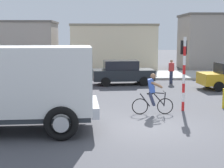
% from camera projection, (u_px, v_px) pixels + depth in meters
% --- Properties ---
extents(ground_plane, '(120.00, 120.00, 0.00)m').
position_uv_depth(ground_plane, '(146.00, 127.00, 12.07)').
color(ground_plane, '#4C4C51').
extents(sidewalk_far, '(80.00, 5.00, 0.16)m').
position_uv_depth(sidewalk_far, '(122.00, 75.00, 26.81)').
color(sidewalk_far, '#ADADA8').
rests_on(sidewalk_far, ground).
extents(truck_foreground, '(5.56, 3.09, 2.90)m').
position_uv_depth(truck_foreground, '(16.00, 83.00, 11.38)').
color(truck_foreground, white).
rests_on(truck_foreground, ground).
extents(cyclist, '(1.73, 0.50, 1.72)m').
position_uv_depth(cyclist, '(153.00, 94.00, 13.86)').
color(cyclist, black).
rests_on(cyclist, ground).
extents(traffic_light_pole, '(0.24, 0.43, 3.20)m').
position_uv_depth(traffic_light_pole, '(184.00, 63.00, 14.44)').
color(traffic_light_pole, red).
rests_on(traffic_light_pole, ground).
extents(car_red_near, '(4.17, 2.23, 1.60)m').
position_uv_depth(car_red_near, '(43.00, 76.00, 20.23)').
color(car_red_near, red).
rests_on(car_red_near, ground).
extents(car_far_side, '(4.13, 2.14, 1.60)m').
position_uv_depth(car_far_side, '(122.00, 72.00, 22.20)').
color(car_far_side, '#1E2328').
rests_on(car_far_side, ground).
extents(pedestrian_near_kerb, '(0.34, 0.22, 1.62)m').
position_uv_depth(pedestrian_near_kerb, '(171.00, 71.00, 22.57)').
color(pedestrian_near_kerb, '#2D334C').
rests_on(pedestrian_near_kerb, ground).
extents(bollard_far, '(0.14, 0.14, 0.90)m').
position_uv_depth(bollard_far, '(224.00, 98.00, 15.07)').
color(bollard_far, gold).
rests_on(bollard_far, ground).
extents(building_corner_left, '(9.04, 5.16, 4.57)m').
position_uv_depth(building_corner_left, '(10.00, 45.00, 32.80)').
color(building_corner_left, '#9E9389').
rests_on(building_corner_left, ground).
extents(building_mid_block, '(7.86, 5.63, 4.23)m').
position_uv_depth(building_mid_block, '(113.00, 47.00, 32.05)').
color(building_mid_block, beige).
rests_on(building_mid_block, ground).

